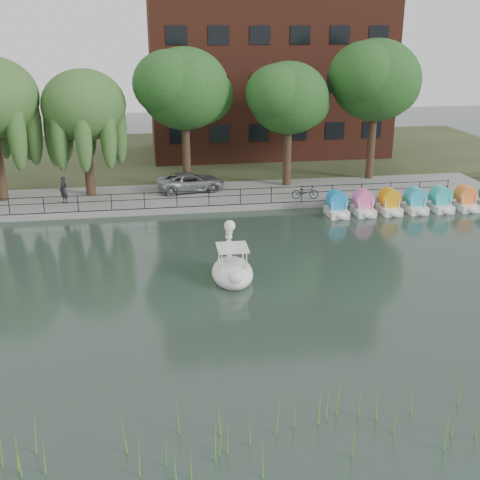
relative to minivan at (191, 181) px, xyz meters
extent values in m
plane|color=#33443B|center=(0.82, -16.83, -1.13)|extent=(120.00, 120.00, 0.00)
cube|color=gray|center=(0.82, -0.83, -0.93)|extent=(40.00, 6.00, 0.40)
cube|color=gray|center=(0.82, -3.78, -0.93)|extent=(40.00, 0.25, 0.40)
cube|color=#47512D|center=(0.82, 13.17, -0.95)|extent=(60.00, 22.00, 0.36)
cylinder|color=black|center=(0.82, -3.58, 0.22)|extent=(32.00, 0.04, 0.04)
cylinder|color=black|center=(0.82, -3.58, -0.18)|extent=(32.00, 0.04, 0.04)
cylinder|color=black|center=(0.82, -3.58, -0.23)|extent=(0.05, 0.05, 1.00)
cube|color=#4C1E16|center=(7.82, 13.17, 8.23)|extent=(20.00, 10.00, 18.00)
cylinder|color=#473323|center=(-12.18, -0.33, 1.37)|extent=(0.60, 0.60, 4.20)
cylinder|color=#473323|center=(-6.68, 0.17, 1.17)|extent=(0.60, 0.60, 3.80)
ellipsoid|color=#4A6E32|center=(-6.68, 0.17, 5.16)|extent=(5.32, 5.32, 4.52)
cylinder|color=#473323|center=(-0.18, 1.17, 1.52)|extent=(0.60, 0.60, 4.50)
ellipsoid|color=#2A6125|center=(-0.18, 1.17, 5.97)|extent=(6.00, 6.00, 5.10)
cylinder|color=#473323|center=(6.82, 0.67, 1.30)|extent=(0.60, 0.60, 4.05)
ellipsoid|color=#2A6125|center=(6.82, 0.67, 5.30)|extent=(5.40, 5.40, 4.59)
cylinder|color=#473323|center=(13.32, 1.67, 1.64)|extent=(0.60, 0.60, 4.72)
ellipsoid|color=#2A6125|center=(13.32, 1.67, 6.31)|extent=(6.30, 6.30, 5.36)
imported|color=gray|center=(0.00, 0.00, 0.00)|extent=(3.18, 5.54, 1.45)
imported|color=gray|center=(7.17, -3.12, -0.23)|extent=(0.83, 1.79, 1.00)
imported|color=black|center=(-8.18, -1.67, 0.26)|extent=(0.85, 0.84, 1.98)
ellipsoid|color=white|center=(0.69, -14.54, -0.79)|extent=(1.98, 3.06, 0.67)
cube|color=white|center=(0.69, -14.65, -0.46)|extent=(1.26, 1.37, 0.33)
cube|color=white|center=(0.69, -14.60, 0.47)|extent=(1.43, 1.54, 0.07)
ellipsoid|color=white|center=(0.66, -15.82, -0.51)|extent=(0.72, 0.57, 0.62)
sphere|color=white|center=(0.72, -13.54, 1.16)|extent=(0.54, 0.54, 0.54)
cone|color=black|center=(0.73, -13.18, 1.12)|extent=(0.23, 0.30, 0.22)
cylinder|color=yellow|center=(0.72, -13.34, 1.14)|extent=(0.29, 0.12, 0.29)
cube|color=white|center=(8.49, -5.77, -0.91)|extent=(1.15, 1.70, 0.44)
cylinder|color=#1B89D4|center=(8.49, -5.67, -0.18)|extent=(0.90, 1.20, 0.90)
cube|color=white|center=(10.19, -5.77, -0.91)|extent=(1.15, 1.70, 0.44)
cylinder|color=pink|center=(10.19, -5.67, -0.18)|extent=(0.90, 1.20, 0.90)
cube|color=white|center=(11.89, -5.77, -0.91)|extent=(1.15, 1.70, 0.44)
cylinder|color=orange|center=(11.89, -5.67, -0.18)|extent=(0.90, 1.20, 0.90)
cube|color=white|center=(13.59, -5.77, -0.91)|extent=(1.15, 1.70, 0.44)
cylinder|color=#2AA7CA|center=(13.59, -5.67, -0.18)|extent=(0.90, 1.20, 0.90)
cube|color=white|center=(15.29, -5.77, -0.91)|extent=(1.15, 1.70, 0.44)
cylinder|color=#2DBBB8|center=(15.29, -5.67, -0.18)|extent=(0.90, 1.20, 0.90)
cube|color=white|center=(16.99, -5.77, -0.91)|extent=(1.15, 1.70, 0.44)
cylinder|color=orange|center=(16.99, -5.67, -0.18)|extent=(0.90, 1.20, 0.90)
camera|label=1|loc=(-2.99, -39.78, 9.94)|focal=45.00mm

